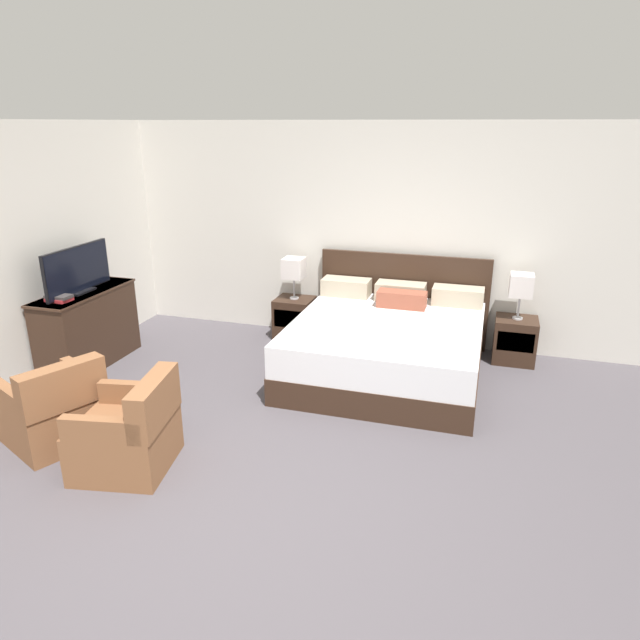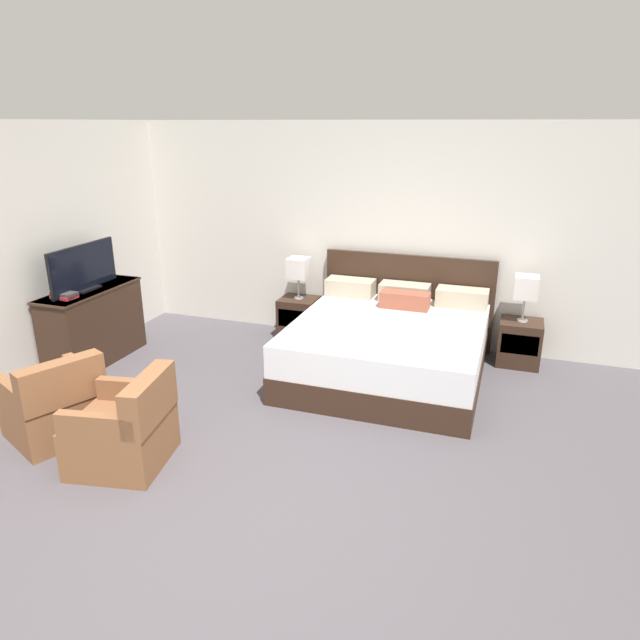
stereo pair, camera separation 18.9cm
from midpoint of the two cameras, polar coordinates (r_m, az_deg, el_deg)
name	(u,v)px [view 2 (the right image)]	position (r m, az deg, el deg)	size (l,w,h in m)	color
ground_plane	(233,509)	(4.23, -7.35, -18.30)	(10.81, 10.81, 0.00)	#4C474C
wall_back	(368,234)	(6.91, 5.65, 8.51)	(7.08, 0.06, 2.59)	beige
wall_left	(34,253)	(6.50, -25.94, 6.00)	(0.06, 5.40, 2.59)	beige
bed	(389,346)	(6.08, 7.79, -2.55)	(2.00, 2.07, 1.10)	#332116
nightstand_left	(299,318)	(7.12, -1.35, 0.24)	(0.46, 0.41, 0.50)	#332116
nightstand_right	(519,343)	(6.73, 20.08, -2.14)	(0.46, 0.41, 0.50)	#332116
table_lamp_left	(298,268)	(6.95, -1.39, 5.18)	(0.25, 0.25, 0.51)	#B7B7BC
table_lamp_right	(526,288)	(6.54, 20.70, 3.03)	(0.25, 0.25, 0.51)	#B7B7BC
dresser	(93,324)	(6.80, -21.00, -0.40)	(0.47, 1.24, 0.84)	#332116
tv	(83,268)	(6.60, -21.83, 4.82)	(0.18, 0.97, 0.49)	black
book_red_cover	(64,297)	(6.41, -23.43, 2.16)	(0.24, 0.16, 0.03)	#B7282D
book_blue_cover	(64,294)	(6.40, -23.45, 2.42)	(0.25, 0.15, 0.03)	#383333
armchair_by_window	(55,406)	(5.33, -24.05, -7.91)	(0.91, 0.90, 0.76)	brown
armchair_companion	(125,431)	(4.75, -17.78, -10.50)	(0.80, 0.79, 0.76)	brown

